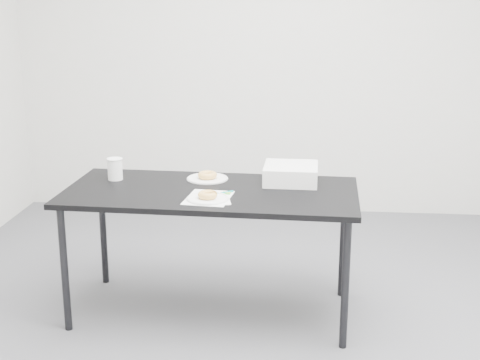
# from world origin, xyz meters

# --- Properties ---
(floor) EXTENTS (4.00, 4.00, 0.00)m
(floor) POSITION_xyz_m (0.00, 0.00, 0.00)
(floor) COLOR #4D4D52
(floor) RESTS_ON ground
(wall_back) EXTENTS (4.00, 0.02, 2.70)m
(wall_back) POSITION_xyz_m (0.00, 2.00, 1.35)
(wall_back) COLOR silver
(wall_back) RESTS_ON floor
(table) EXTENTS (1.59, 0.79, 0.71)m
(table) POSITION_xyz_m (-0.19, 0.09, 0.66)
(table) COLOR black
(table) RESTS_ON floor
(scorecard) EXTENTS (0.25, 0.30, 0.00)m
(scorecard) POSITION_xyz_m (-0.18, -0.06, 0.71)
(scorecard) COLOR white
(scorecard) RESTS_ON table
(logo_patch) EXTENTS (0.05, 0.05, 0.00)m
(logo_patch) POSITION_xyz_m (-0.10, 0.03, 0.72)
(logo_patch) COLOR green
(logo_patch) RESTS_ON scorecard
(pen) EXTENTS (0.11, 0.09, 0.01)m
(pen) POSITION_xyz_m (-0.12, 0.02, 0.72)
(pen) COLOR #0C818A
(pen) RESTS_ON scorecard
(napkin) EXTENTS (0.18, 0.18, 0.00)m
(napkin) POSITION_xyz_m (-0.14, -0.11, 0.72)
(napkin) COLOR white
(napkin) RESTS_ON table
(plate_near) EXTENTS (0.22, 0.22, 0.01)m
(plate_near) POSITION_xyz_m (-0.18, -0.09, 0.72)
(plate_near) COLOR white
(plate_near) RESTS_ON napkin
(donut_near) EXTENTS (0.11, 0.11, 0.03)m
(donut_near) POSITION_xyz_m (-0.18, -0.09, 0.74)
(donut_near) COLOR gold
(donut_near) RESTS_ON plate_near
(plate_far) EXTENTS (0.23, 0.23, 0.01)m
(plate_far) POSITION_xyz_m (-0.23, 0.30, 0.72)
(plate_far) COLOR white
(plate_far) RESTS_ON table
(donut_far) EXTENTS (0.14, 0.14, 0.04)m
(donut_far) POSITION_xyz_m (-0.23, 0.30, 0.74)
(donut_far) COLOR gold
(donut_far) RESTS_ON plate_far
(coffee_cup) EXTENTS (0.08, 0.08, 0.12)m
(coffee_cup) POSITION_xyz_m (-0.75, 0.25, 0.78)
(coffee_cup) COLOR white
(coffee_cup) RESTS_ON table
(cup_lid) EXTENTS (0.09, 0.09, 0.01)m
(cup_lid) POSITION_xyz_m (0.25, 0.23, 0.72)
(cup_lid) COLOR white
(cup_lid) RESTS_ON table
(bakery_box) EXTENTS (0.30, 0.30, 0.10)m
(bakery_box) POSITION_xyz_m (0.24, 0.29, 0.76)
(bakery_box) COLOR silver
(bakery_box) RESTS_ON table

